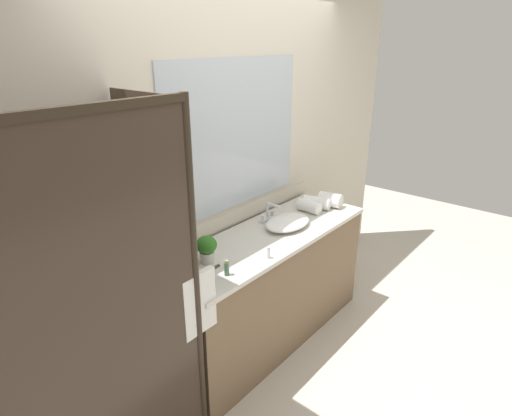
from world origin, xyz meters
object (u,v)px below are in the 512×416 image
at_px(potted_plant, 207,248).
at_px(rolled_towel_middle, 317,203).
at_px(rolled_towel_near_edge, 330,200).
at_px(rolled_towel_far_edge, 309,206).
at_px(amenity_bottle_shampoo, 269,253).
at_px(sink_basin, 288,222).
at_px(amenity_bottle_lotion, 227,268).
at_px(faucet, 268,215).

xyz_separation_m(potted_plant, rolled_towel_middle, (1.22, -0.03, -0.05)).
bearing_deg(rolled_towel_near_edge, rolled_towel_far_edge, 162.73).
bearing_deg(potted_plant, amenity_bottle_shampoo, -42.44).
bearing_deg(amenity_bottle_shampoo, sink_basin, 22.48).
bearing_deg(amenity_bottle_lotion, rolled_towel_far_edge, 8.82).
relative_size(potted_plant, amenity_bottle_lotion, 1.79).
bearing_deg(amenity_bottle_lotion, amenity_bottle_shampoo, -10.18).
distance_m(potted_plant, rolled_towel_near_edge, 1.34).
distance_m(potted_plant, rolled_towel_far_edge, 1.11).
height_order(amenity_bottle_shampoo, rolled_towel_near_edge, rolled_towel_near_edge).
height_order(rolled_towel_middle, rolled_towel_far_edge, same).
bearing_deg(faucet, potted_plant, -171.39).
relative_size(amenity_bottle_shampoo, rolled_towel_middle, 0.34).
xyz_separation_m(rolled_towel_near_edge, rolled_towel_far_edge, (-0.22, 0.07, -0.01)).
height_order(faucet, rolled_towel_near_edge, faucet).
xyz_separation_m(rolled_towel_middle, rolled_towel_far_edge, (-0.11, 0.00, -0.00)).
xyz_separation_m(potted_plant, amenity_bottle_lotion, (-0.04, -0.21, -0.05)).
relative_size(amenity_bottle_shampoo, rolled_towel_near_edge, 0.40).
relative_size(sink_basin, amenity_bottle_lotion, 4.09).
bearing_deg(rolled_towel_near_edge, amenity_bottle_shampoo, -170.81).
bearing_deg(faucet, rolled_towel_near_edge, -20.49).
relative_size(rolled_towel_middle, rolled_towel_far_edge, 1.14).
bearing_deg(amenity_bottle_lotion, potted_plant, 79.97).
height_order(sink_basin, rolled_towel_middle, rolled_towel_middle).
height_order(sink_basin, potted_plant, potted_plant).
distance_m(sink_basin, faucet, 0.18).
height_order(potted_plant, amenity_bottle_lotion, potted_plant).
distance_m(faucet, amenity_bottle_lotion, 0.86).
xyz_separation_m(faucet, rolled_towel_far_edge, (0.35, -0.14, 0.00)).
xyz_separation_m(amenity_bottle_lotion, rolled_towel_far_edge, (1.15, 0.18, 0.00)).
relative_size(amenity_bottle_lotion, rolled_towel_middle, 0.44).
distance_m(rolled_towel_near_edge, rolled_towel_far_edge, 0.23).
distance_m(amenity_bottle_lotion, amenity_bottle_shampoo, 0.33).
xyz_separation_m(sink_basin, faucet, (0.00, 0.18, 0.01)).
height_order(amenity_bottle_shampoo, rolled_towel_far_edge, rolled_towel_far_edge).
height_order(sink_basin, rolled_towel_far_edge, rolled_towel_far_edge).
height_order(potted_plant, rolled_towel_far_edge, potted_plant).
xyz_separation_m(amenity_bottle_lotion, amenity_bottle_shampoo, (0.33, -0.06, -0.01)).
relative_size(potted_plant, rolled_towel_middle, 0.80).
bearing_deg(sink_basin, amenity_bottle_shampoo, -157.52).
xyz_separation_m(faucet, amenity_bottle_shampoo, (-0.47, -0.38, -0.01)).
bearing_deg(rolled_towel_middle, amenity_bottle_lotion, -172.14).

